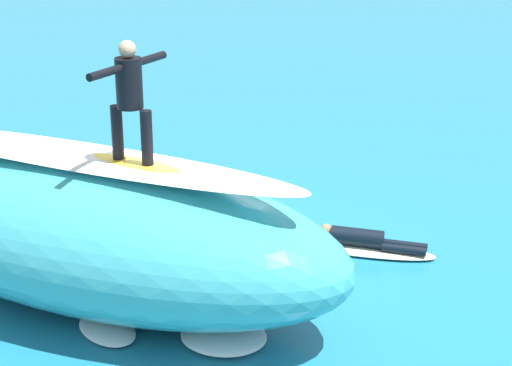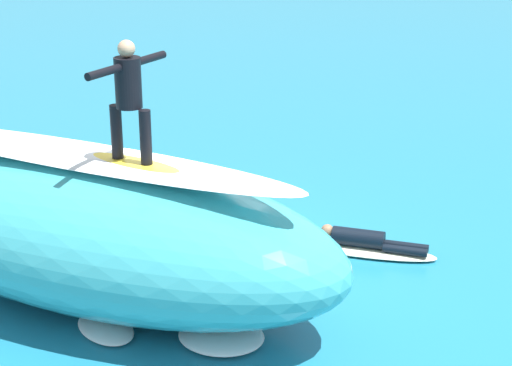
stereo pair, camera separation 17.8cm
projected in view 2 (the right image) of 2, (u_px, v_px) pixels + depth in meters
The scene contains 9 objects.
ground_plane at pixel (208, 261), 12.78m from camera, with size 120.00×120.00×0.00m, color teal.
wave_crest at pixel (90, 229), 11.44m from camera, with size 7.30×2.90×1.94m, color teal.
wave_foam_lip at pixel (84, 156), 11.09m from camera, with size 6.20×1.01×0.08m, color white.
surfboard_riding at pixel (132, 164), 10.78m from camera, with size 1.87×0.48×0.09m, color yellow.
surfer_riding at pixel (129, 92), 10.46m from camera, with size 0.60×1.42×1.50m.
surfboard_paddling at pixel (358, 249), 13.07m from camera, with size 2.35×0.56×0.09m, color #EAE5C6.
surfer_paddling at pixel (366, 240), 12.98m from camera, with size 1.60×0.59×0.29m.
foam_patch_near at pixel (221, 336), 10.63m from camera, with size 1.07×0.94×0.15m, color white.
foam_patch_mid at pixel (106, 328), 10.86m from camera, with size 0.99×0.60×0.10m, color white.
Camera 2 is at (-6.47, 9.63, 5.52)m, focal length 61.30 mm.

